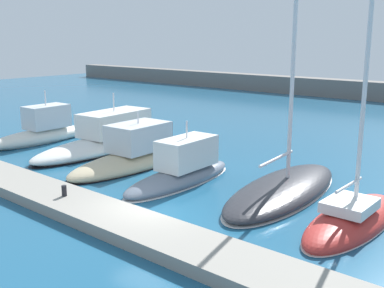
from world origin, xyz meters
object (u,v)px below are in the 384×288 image
(motorboat_slate_fourth, at_px, (182,170))
(dock_bollard, at_px, (64,191))
(sailboat_red_sixth, at_px, (352,218))
(motorboat_sand_third, at_px, (139,154))
(sailboat_charcoal_fifth, at_px, (283,186))
(motorboat_white_second, at_px, (106,139))
(motorboat_ivory_nearest, at_px, (43,130))

(motorboat_slate_fourth, xyz_separation_m, dock_bollard, (-1.41, -5.53, 0.07))
(sailboat_red_sixth, bearing_deg, dock_bollard, 120.19)
(motorboat_sand_third, xyz_separation_m, motorboat_slate_fourth, (3.92, -0.94, 0.09))
(sailboat_charcoal_fifth, height_order, sailboat_red_sixth, sailboat_charcoal_fifth)
(sailboat_charcoal_fifth, bearing_deg, sailboat_red_sixth, -117.17)
(motorboat_slate_fourth, height_order, dock_bollard, motorboat_slate_fourth)
(motorboat_slate_fourth, xyz_separation_m, sailboat_charcoal_fifth, (4.52, 1.51, -0.21))
(motorboat_sand_third, bearing_deg, motorboat_slate_fourth, -105.92)
(motorboat_white_second, xyz_separation_m, sailboat_charcoal_fifth, (12.46, -0.51, -0.24))
(motorboat_white_second, bearing_deg, motorboat_ivory_nearest, 101.98)
(motorboat_sand_third, bearing_deg, sailboat_charcoal_fifth, -88.54)
(motorboat_ivory_nearest, xyz_separation_m, motorboat_white_second, (4.65, 1.41, -0.16))
(motorboat_ivory_nearest, distance_m, sailboat_red_sixth, 20.75)
(sailboat_charcoal_fifth, height_order, dock_bollard, sailboat_charcoal_fifth)
(motorboat_sand_third, height_order, sailboat_charcoal_fifth, sailboat_charcoal_fifth)
(motorboat_white_second, relative_size, sailboat_red_sixth, 0.95)
(motorboat_ivory_nearest, distance_m, sailboat_charcoal_fifth, 17.13)
(motorboat_sand_third, relative_size, dock_bollard, 21.66)
(motorboat_sand_third, distance_m, sailboat_charcoal_fifth, 8.46)
(motorboat_ivory_nearest, bearing_deg, motorboat_sand_third, -89.73)
(motorboat_sand_third, distance_m, dock_bollard, 6.95)
(motorboat_sand_third, height_order, motorboat_slate_fourth, motorboat_slate_fourth)
(motorboat_white_second, distance_m, sailboat_red_sixth, 16.21)
(sailboat_red_sixth, bearing_deg, motorboat_white_second, 82.91)
(sailboat_red_sixth, relative_size, dock_bollard, 25.36)
(motorboat_ivory_nearest, bearing_deg, motorboat_white_second, -75.03)
(dock_bollard, bearing_deg, sailboat_charcoal_fifth, 49.91)
(motorboat_white_second, xyz_separation_m, sailboat_red_sixth, (16.09, -1.95, -0.36))
(motorboat_sand_third, relative_size, sailboat_charcoal_fifth, 0.48)
(sailboat_charcoal_fifth, relative_size, dock_bollard, 44.91)
(motorboat_ivory_nearest, distance_m, motorboat_white_second, 4.86)
(dock_bollard, bearing_deg, motorboat_white_second, 130.82)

